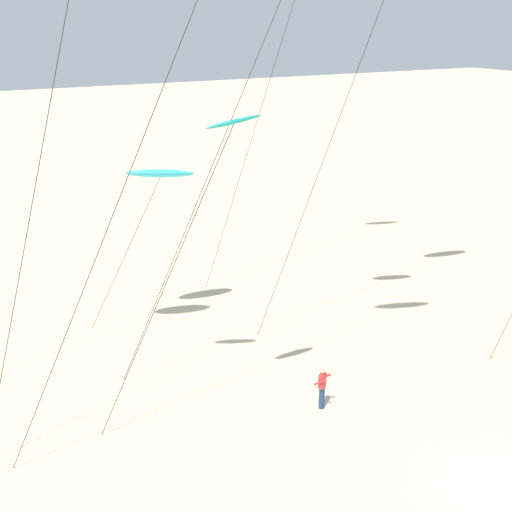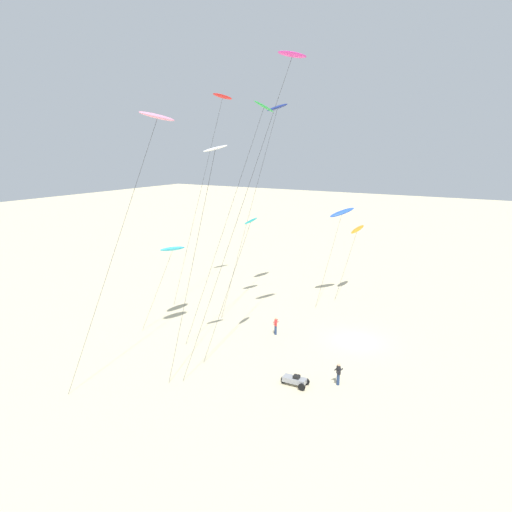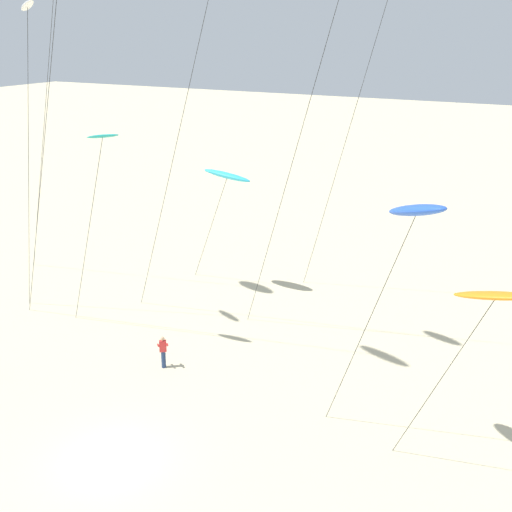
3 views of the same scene
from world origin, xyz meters
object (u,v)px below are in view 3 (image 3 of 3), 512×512
kite_white (27,17)px  kite_flyer_nearest (163,351)px  kite_cyan (227,176)px  kite_blue (416,211)px  kite_orange (495,297)px  kite_teal (102,142)px

kite_white → kite_flyer_nearest: size_ratio=10.20×
kite_cyan → kite_blue: bearing=-38.9°
kite_flyer_nearest → kite_blue: bearing=-7.1°
kite_cyan → kite_white: size_ratio=0.46×
kite_cyan → kite_orange: 21.24m
kite_cyan → kite_orange: kite_orange is taller
kite_orange → kite_teal: size_ratio=0.73×
kite_orange → kite_blue: bearing=164.1°
kite_white → kite_orange: bearing=-8.4°
kite_blue → kite_orange: (2.96, -0.84, -2.24)m
kite_blue → kite_white: (-19.78, 2.51, 6.26)m
kite_white → kite_flyer_nearest: kite_white is taller
kite_blue → kite_flyer_nearest: 15.18m
kite_cyan → kite_orange: size_ratio=0.96×
kite_blue → kite_flyer_nearest: bearing=172.9°
kite_teal → kite_flyer_nearest: bearing=-11.0°
kite_cyan → kite_blue: (14.29, -11.54, 2.57)m
kite_blue → kite_white: kite_white is taller
kite_teal → kite_flyer_nearest: 10.41m
kite_blue → kite_flyer_nearest: size_ratio=6.34×
kite_white → kite_teal: bearing=-4.8°
kite_cyan → kite_teal: size_ratio=0.70×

